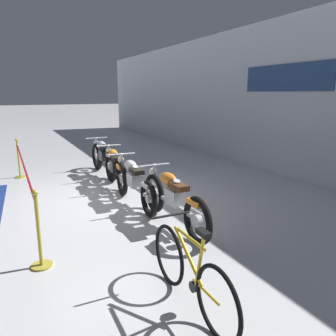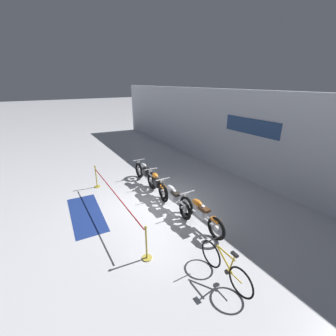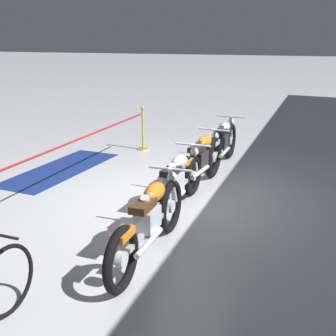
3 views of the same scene
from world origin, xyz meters
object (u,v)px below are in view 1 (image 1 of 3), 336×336
object	(u,v)px
motorcycle_orange_3	(173,199)
stanchion_mid_left	(40,241)
motorcycle_silver_0	(104,158)
motorcycle_orange_1	(115,168)
bicycle	(190,274)
motorcycle_silver_2	(134,181)
stanchion_far_left	(21,164)

from	to	relation	value
motorcycle_orange_3	stanchion_mid_left	distance (m)	2.23
motorcycle_silver_0	motorcycle_orange_1	bearing A→B (deg)	-3.76
stanchion_mid_left	motorcycle_silver_0	bearing A→B (deg)	154.73
motorcycle_silver_0	bicycle	xyz separation A→B (m)	(6.07, -0.79, -0.09)
motorcycle_silver_2	motorcycle_orange_3	bearing A→B (deg)	6.83
motorcycle_silver_0	stanchion_far_left	distance (m)	2.26
stanchion_far_left	stanchion_mid_left	bearing A→B (deg)	0.00
motorcycle_silver_2	stanchion_far_left	distance (m)	2.74
stanchion_far_left	stanchion_mid_left	size ratio (longest dim) A/B	4.97
motorcycle_orange_1	bicycle	world-z (taller)	bicycle
motorcycle_orange_3	motorcycle_orange_1	bearing A→B (deg)	-176.87
stanchion_far_left	motorcycle_orange_3	bearing A→B (deg)	33.62
bicycle	stanchion_far_left	size ratio (longest dim) A/B	0.33
motorcycle_silver_2	stanchion_far_left	xyz separation A→B (m)	(-1.85, -2.01, 0.20)
motorcycle_silver_0	bicycle	distance (m)	6.13
motorcycle_silver_2	stanchion_mid_left	bearing A→B (deg)	-47.10
bicycle	stanchion_mid_left	xyz separation A→B (m)	(-1.59, -1.32, -0.03)
motorcycle_orange_1	motorcycle_silver_2	distance (m)	1.31
bicycle	motorcycle_orange_3	bearing A→B (deg)	157.19
motorcycle_orange_3	stanchion_mid_left	bearing A→B (deg)	-78.56
motorcycle_silver_2	motorcycle_orange_3	world-z (taller)	motorcycle_orange_3
bicycle	stanchion_mid_left	distance (m)	2.07
motorcycle_orange_1	stanchion_far_left	distance (m)	2.11
motorcycle_silver_2	bicycle	size ratio (longest dim) A/B	1.35
bicycle	stanchion_far_left	bearing A→B (deg)	-166.00
motorcycle_silver_0	bicycle	bearing A→B (deg)	-7.42
motorcycle_orange_1	stanchion_far_left	size ratio (longest dim) A/B	0.41
motorcycle_silver_0	stanchion_mid_left	xyz separation A→B (m)	(4.48, -2.12, -0.12)
motorcycle_orange_1	stanchion_far_left	world-z (taller)	stanchion_far_left
motorcycle_orange_1	bicycle	xyz separation A→B (m)	(4.77, -0.71, -0.09)
motorcycle_orange_3	bicycle	bearing A→B (deg)	-22.81
motorcycle_silver_2	stanchion_mid_left	world-z (taller)	stanchion_mid_left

